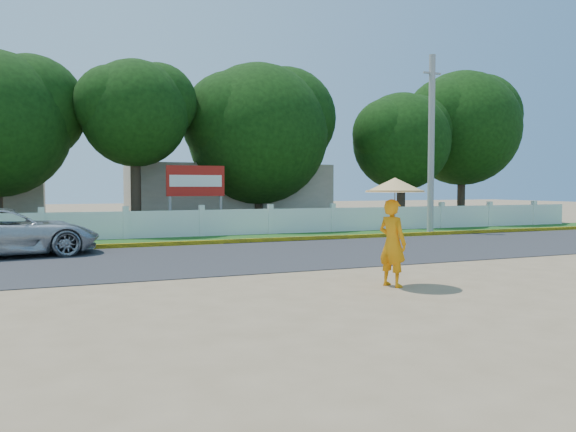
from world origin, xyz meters
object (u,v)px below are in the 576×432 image
Objects in this scene: vehicle at (6,232)px; monk_with_parasol at (394,216)px; utility_pole at (431,144)px; billboard at (196,185)px.

monk_with_parasol is (7.74, -8.51, 0.74)m from vehicle.
vehicle is at bearing -172.31° from utility_pole.
vehicle is at bearing -142.35° from billboard.
billboard is at bearing 93.52° from monk_with_parasol.
utility_pole is 17.17m from vehicle.
vehicle is 11.52m from monk_with_parasol.
vehicle is 2.31× the size of monk_with_parasol.
billboard reaches higher than vehicle.
monk_with_parasol is at bearing -129.84° from utility_pole.
billboard is (-9.83, 3.06, -1.77)m from utility_pole.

